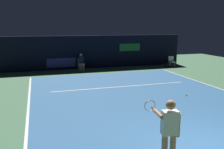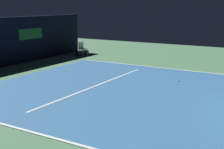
% 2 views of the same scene
% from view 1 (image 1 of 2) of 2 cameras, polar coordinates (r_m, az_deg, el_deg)
% --- Properties ---
extents(ground_plane, '(29.96, 29.96, 0.00)m').
position_cam_1_polar(ground_plane, '(11.72, 5.84, -5.37)').
color(ground_plane, '#4C7A56').
extents(court_surface, '(9.89, 12.39, 0.01)m').
position_cam_1_polar(court_surface, '(11.72, 5.84, -5.34)').
color(court_surface, '#336699').
rests_on(court_surface, ground).
extents(line_sideline_left, '(0.10, 12.39, 0.01)m').
position_cam_1_polar(line_sideline_left, '(14.31, 24.22, -3.20)').
color(line_sideline_left, white).
rests_on(line_sideline_left, court_surface).
extents(line_sideline_right, '(0.10, 12.39, 0.01)m').
position_cam_1_polar(line_sideline_right, '(10.84, -18.91, -7.24)').
color(line_sideline_right, white).
rests_on(line_sideline_right, court_surface).
extents(line_service, '(7.72, 0.10, 0.01)m').
position_cam_1_polar(line_service, '(13.66, 2.28, -2.85)').
color(line_service, white).
rests_on(line_service, court_surface).
extents(back_wall, '(15.08, 0.33, 2.60)m').
position_cam_1_polar(back_wall, '(19.78, -4.22, 5.29)').
color(back_wall, black).
rests_on(back_wall, ground).
extents(tennis_player, '(0.52, 0.98, 1.73)m').
position_cam_1_polar(tennis_player, '(5.87, 13.08, -12.69)').
color(tennis_player, tan).
rests_on(tennis_player, ground).
extents(line_judge_on_chair, '(0.47, 0.55, 1.32)m').
position_cam_1_polar(line_judge_on_chair, '(18.73, -7.18, 3.01)').
color(line_judge_on_chair, white).
rests_on(line_judge_on_chair, ground).
extents(courtside_chair_near, '(0.51, 0.49, 0.88)m').
position_cam_1_polar(courtside_chair_near, '(20.82, 13.69, 3.09)').
color(courtside_chair_near, white).
rests_on(courtside_chair_near, ground).
extents(tennis_ball, '(0.07, 0.07, 0.07)m').
position_cam_1_polar(tennis_ball, '(12.44, 16.96, -4.62)').
color(tennis_ball, '#CCE033').
rests_on(tennis_ball, court_surface).
extents(equipment_bag, '(0.90, 0.54, 0.32)m').
position_cam_1_polar(equipment_bag, '(20.85, 13.57, 2.16)').
color(equipment_bag, black).
rests_on(equipment_bag, ground).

